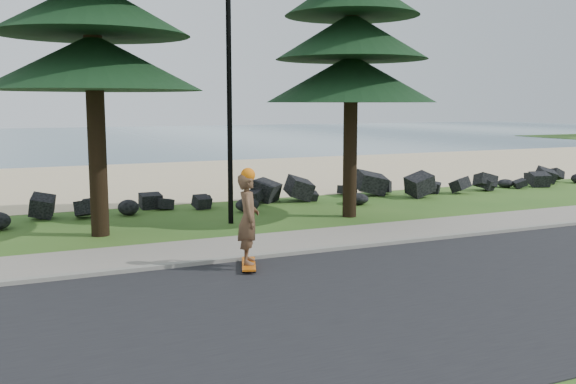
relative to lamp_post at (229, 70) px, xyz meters
name	(u,v)px	position (x,y,z in m)	size (l,w,h in m)	color
ground	(277,247)	(0.00, -3.20, -4.13)	(160.00, 160.00, 0.00)	#2B561B
road	(385,301)	(0.00, -7.70, -4.12)	(160.00, 7.00, 0.02)	black
kerb	(294,253)	(0.00, -4.10, -4.08)	(160.00, 0.20, 0.10)	gray
sidewalk	(274,243)	(0.00, -3.00, -4.09)	(160.00, 2.00, 0.08)	gray
beach_sand	(144,179)	(0.00, 11.30, -4.13)	(160.00, 15.00, 0.01)	#CFB48A
ocean	(63,138)	(0.00, 47.80, -4.13)	(160.00, 58.00, 0.01)	#37596A
seawall_boulders	(205,210)	(0.00, 2.40, -4.13)	(60.00, 2.40, 1.10)	black
lamp_post	(229,70)	(0.00, 0.00, 0.00)	(0.25, 0.14, 8.14)	black
skateboarder	(248,219)	(-1.31, -4.79, -3.13)	(0.63, 1.10, 2.00)	#C8580B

